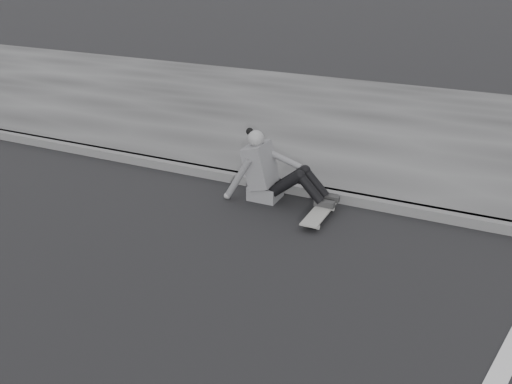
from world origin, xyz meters
TOP-DOWN VIEW (x-y plane):
  - ground at (0.00, 0.00)m, footprint 80.00×80.00m
  - curb at (0.00, 2.58)m, footprint 24.00×0.16m
  - sidewalk at (0.00, 5.60)m, footprint 24.00×6.00m
  - skateboard at (1.18, 2.02)m, footprint 0.20×0.78m
  - seated_woman at (0.45, 2.26)m, footprint 1.38×0.46m

SIDE VIEW (x-z plane):
  - ground at x=0.00m, z-range 0.00..0.00m
  - curb at x=0.00m, z-range 0.00..0.12m
  - sidewalk at x=0.00m, z-range 0.00..0.12m
  - skateboard at x=1.18m, z-range 0.03..0.12m
  - seated_woman at x=0.45m, z-range -0.08..0.80m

